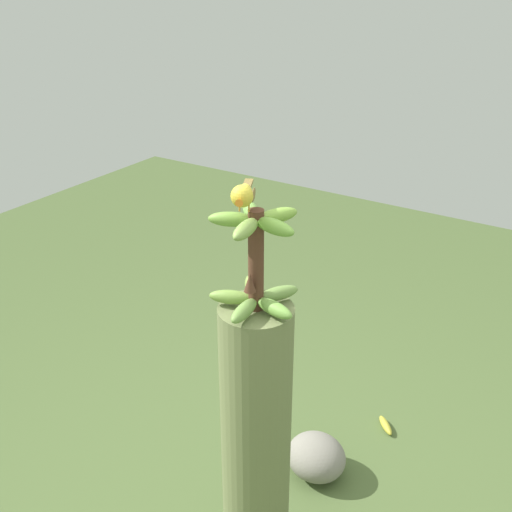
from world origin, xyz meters
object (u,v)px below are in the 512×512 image
Objects in this scene: banana_bunch at (256,261)px; fallen_banana at (386,425)px; banana_tree at (256,454)px; perched_bird at (243,195)px; garden_rock at (316,457)px.

banana_bunch reaches higher than fallen_banana.
banana_bunch is (0.00, -0.00, 0.75)m from banana_tree.
perched_bird is at bearing -97.35° from fallen_banana.
banana_tree reaches higher than garden_rock.
banana_tree is at bearing -86.49° from garden_rock.
perched_bird is 1.49× the size of fallen_banana.
perched_bird is (-0.01, -0.04, 0.22)m from banana_bunch.
banana_tree is at bearing -96.96° from fallen_banana.
banana_tree is 0.97m from perched_bird.
perched_bird reaches higher than fallen_banana.
banana_tree is 8.37× the size of fallen_banana.
perched_bird is at bearing -87.96° from garden_rock.
perched_bird is 1.59m from garden_rock.
banana_bunch is at bearing -82.89° from banana_tree.
banana_tree is 0.75m from banana_bunch.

